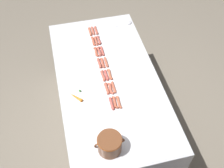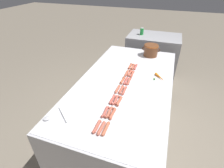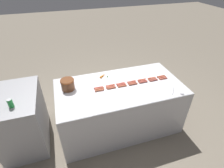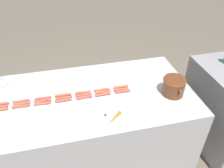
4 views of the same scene
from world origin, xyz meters
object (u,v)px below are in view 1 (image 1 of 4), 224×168
Objects in this scene: hot_dog_1 at (99,40)px; hot_dog_11 at (106,75)px; hot_dog_15 at (93,41)px; bean_pot at (110,144)px; hot_dog_9 at (99,51)px; hot_dog_16 at (96,52)px; hot_dog_0 at (96,30)px; hot_dog_19 at (107,88)px; hot_dog_20 at (112,104)px; hot_dog_2 at (102,51)px; hot_dog_7 at (93,31)px; hot_dog_13 at (115,102)px; hot_dog_10 at (103,63)px; serving_spoon at (128,25)px; carrot at (76,96)px; hot_dog_4 at (110,74)px; hot_dog_8 at (96,41)px; hot_dog_17 at (99,63)px; hot_dog_18 at (103,76)px; hot_dog_6 at (119,102)px; hot_dog_3 at (106,62)px; hot_dog_5 at (114,87)px; hot_dog_12 at (110,88)px; hot_dog_14 at (90,32)px.

hot_dog_1 is 1.00× the size of hot_dog_11.
hot_dog_1 and hot_dog_15 have the same top height.
hot_dog_9 is at bearing -97.58° from bean_pot.
hot_dog_0 is at bearing -101.56° from hot_dog_16.
hot_dog_19 is at bearing 84.38° from hot_dog_1.
hot_dog_20 is at bearing 90.16° from hot_dog_16.
hot_dog_2 is 0.20m from hot_dog_15.
hot_dog_2 and hot_dog_7 have the same top height.
hot_dog_10 is at bearing -89.85° from hot_dog_13.
hot_dog_2 is 0.57m from serving_spoon.
carrot is (0.33, -0.17, 0.00)m from hot_dog_20.
hot_dog_4 and hot_dog_16 have the same top height.
hot_dog_4 is 1.00× the size of hot_dog_10.
hot_dog_8 and hot_dog_10 have the same top height.
hot_dog_9 is at bearing -0.93° from hot_dog_2.
hot_dog_4 is at bearing 101.15° from hot_dog_16.
hot_dog_13 and hot_dog_19 have the same top height.
serving_spoon is at bearing -112.89° from hot_dog_20.
hot_dog_17 and hot_dog_18 have the same top height.
hot_dog_0 is 1.12m from hot_dog_6.
carrot reaches higher than hot_dog_0.
hot_dog_16 is 0.55m from hot_dog_19.
hot_dog_11 is at bearing 100.37° from hot_dog_17.
hot_dog_7 and hot_dog_15 have the same top height.
hot_dog_1 and hot_dog_10 have the same top height.
hot_dog_9 is (0.00, 0.18, 0.00)m from hot_dog_8.
hot_dog_19 is 0.66× the size of serving_spoon.
hot_dog_13 is at bearing -167.94° from hot_dog_20.
bean_pot is at bearing 69.16° from serving_spoon.
hot_dog_18 is 0.18m from hot_dog_19.
hot_dog_18 is (0.04, 0.56, 0.00)m from hot_dog_8.
bean_pot is at bearing 66.46° from hot_dog_6.
hot_dog_9 and hot_dog_15 have the same top height.
hot_dog_20 is at bearing 86.23° from hot_dog_0.
hot_dog_3 is at bearing 54.87° from serving_spoon.
carrot reaches higher than hot_dog_16.
hot_dog_3 is at bearing -90.70° from hot_dog_5.
hot_dog_12 is 0.04m from hot_dog_19.
bean_pot reaches higher than hot_dog_17.
hot_dog_20 is at bearing 84.69° from hot_dog_2.
bean_pot is (0.19, 0.65, 0.08)m from hot_dog_5.
hot_dog_5 is at bearing 95.65° from hot_dog_10.
hot_dog_3 is at bearing -90.08° from hot_dog_6.
hot_dog_6 is 0.93m from hot_dog_8.
hot_dog_15 is 1.00× the size of hot_dog_19.
hot_dog_3 is at bearing -111.94° from hot_dog_18.
bean_pot is (0.12, 1.57, 0.08)m from hot_dog_14.
hot_dog_14 is (0.04, -0.93, 0.00)m from hot_dog_12.
hot_dog_7 reaches higher than serving_spoon.
hot_dog_5 is 0.66× the size of serving_spoon.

